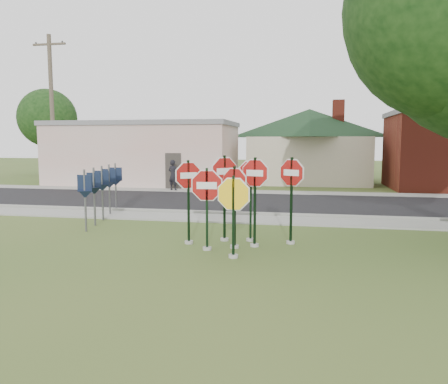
% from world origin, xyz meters
% --- Properties ---
extents(ground, '(120.00, 120.00, 0.00)m').
position_xyz_m(ground, '(0.00, 0.00, 0.00)').
color(ground, '#395620').
rests_on(ground, ground).
extents(sidewalk_near, '(60.00, 1.60, 0.06)m').
position_xyz_m(sidewalk_near, '(0.00, 5.50, 0.03)').
color(sidewalk_near, gray).
rests_on(sidewalk_near, ground).
extents(road, '(60.00, 7.00, 0.04)m').
position_xyz_m(road, '(0.00, 10.00, 0.02)').
color(road, black).
rests_on(road, ground).
extents(sidewalk_far, '(60.00, 1.60, 0.06)m').
position_xyz_m(sidewalk_far, '(0.00, 14.30, 0.03)').
color(sidewalk_far, gray).
rests_on(sidewalk_far, ground).
extents(curb, '(60.00, 0.20, 0.14)m').
position_xyz_m(curb, '(0.00, 6.50, 0.07)').
color(curb, gray).
rests_on(curb, ground).
extents(stop_sign_center, '(0.94, 0.44, 2.33)m').
position_xyz_m(stop_sign_center, '(0.05, 1.24, 1.41)').
color(stop_sign_center, gray).
rests_on(stop_sign_center, ground).
extents(stop_sign_yellow, '(1.14, 0.24, 2.16)m').
position_xyz_m(stop_sign_yellow, '(0.18, 0.24, 1.29)').
color(stop_sign_yellow, gray).
rests_on(stop_sign_yellow, ground).
extents(stop_sign_left, '(1.15, 0.24, 2.31)m').
position_xyz_m(stop_sign_left, '(-0.64, 0.89, 1.41)').
color(stop_sign_left, gray).
rests_on(stop_sign_left, ground).
extents(stop_sign_right, '(1.02, 0.31, 2.56)m').
position_xyz_m(stop_sign_right, '(0.56, 1.50, 1.59)').
color(stop_sign_right, gray).
rests_on(stop_sign_right, ground).
extents(stop_sign_back_right, '(1.09, 0.24, 2.49)m').
position_xyz_m(stop_sign_back_right, '(0.37, 2.14, 1.54)').
color(stop_sign_back_right, gray).
rests_on(stop_sign_back_right, ground).
extents(stop_sign_back_left, '(0.89, 0.74, 2.60)m').
position_xyz_m(stop_sign_back_left, '(-0.39, 2.05, 1.63)').
color(stop_sign_back_left, gray).
rests_on(stop_sign_back_left, ground).
extents(stop_sign_far_right, '(0.92, 0.56, 2.55)m').
position_xyz_m(stop_sign_far_right, '(1.53, 2.03, 1.58)').
color(stop_sign_far_right, gray).
rests_on(stop_sign_far_right, ground).
extents(stop_sign_far_left, '(0.85, 0.65, 2.47)m').
position_xyz_m(stop_sign_far_left, '(-1.31, 1.50, 1.52)').
color(stop_sign_far_left, gray).
rests_on(stop_sign_far_left, ground).
extents(route_sign_row, '(1.43, 4.63, 2.00)m').
position_xyz_m(route_sign_row, '(-5.40, 4.50, 1.22)').
color(route_sign_row, '#59595E').
rests_on(route_sign_row, ground).
extents(building_stucco, '(12.20, 6.20, 4.20)m').
position_xyz_m(building_stucco, '(-9.00, 18.00, 2.15)').
color(building_stucco, beige).
rests_on(building_stucco, ground).
extents(building_house, '(11.60, 11.60, 6.20)m').
position_xyz_m(building_house, '(2.00, 22.00, 3.65)').
color(building_house, '#B5AA90').
rests_on(building_house, ground).
extents(utility_pole_near, '(2.20, 0.26, 9.50)m').
position_xyz_m(utility_pole_near, '(-14.00, 15.20, 4.97)').
color(utility_pole_near, '#463C2E').
rests_on(utility_pole_near, ground).
extents(bg_tree_left, '(4.90, 4.90, 7.35)m').
position_xyz_m(bg_tree_left, '(-20.00, 24.00, 4.88)').
color(bg_tree_left, '#301D15').
rests_on(bg_tree_left, ground).
extents(pedestrian, '(0.75, 0.62, 1.77)m').
position_xyz_m(pedestrian, '(-5.75, 14.18, 0.95)').
color(pedestrian, black).
rests_on(pedestrian, sidewalk_far).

